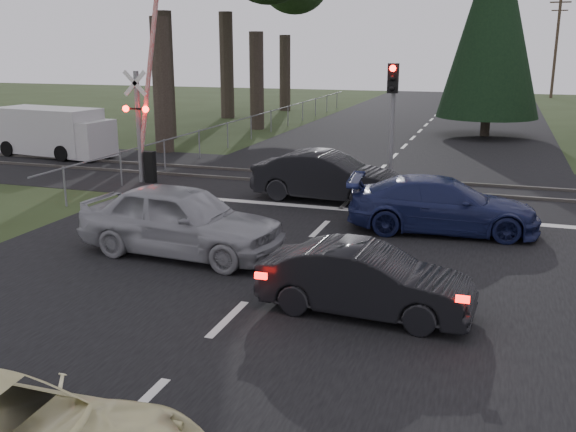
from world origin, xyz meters
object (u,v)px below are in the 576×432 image
at_px(silver_car, 181,220).
at_px(blue_sedan, 442,205).
at_px(dark_car_far, 327,177).
at_px(white_van, 56,132).
at_px(traffic_signal_center, 392,106).
at_px(crossing_signal, 144,123).
at_px(dark_hatchback, 366,281).
at_px(utility_pole_far, 556,45).

xyz_separation_m(silver_car, blue_sedan, (5.43, 3.76, -0.11)).
distance_m(dark_car_far, white_van, 13.82).
bearing_deg(white_van, silver_car, -35.87).
relative_size(traffic_signal_center, silver_car, 0.87).
bearing_deg(white_van, blue_sedan, -14.98).
distance_m(blue_sedan, white_van, 18.07).
xyz_separation_m(traffic_signal_center, silver_car, (-3.42, -7.66, -2.00)).
bearing_deg(silver_car, crossing_signal, 39.97).
distance_m(traffic_signal_center, silver_car, 8.63).
bearing_deg(traffic_signal_center, dark_hatchback, -82.89).
xyz_separation_m(dark_hatchback, white_van, (-15.99, 12.45, 0.42)).
xyz_separation_m(dark_hatchback, silver_car, (-4.63, 2.02, 0.19)).
height_order(crossing_signal, dark_car_far, crossing_signal).
bearing_deg(blue_sedan, dark_hatchback, 166.38).
bearing_deg(white_van, crossing_signal, -22.68).
xyz_separation_m(traffic_signal_center, utility_pole_far, (7.50, 44.32, 1.92)).
xyz_separation_m(dark_hatchback, blue_sedan, (0.80, 5.78, 0.08)).
height_order(blue_sedan, white_van, white_van).
height_order(utility_pole_far, white_van, utility_pole_far).
xyz_separation_m(crossing_signal, silver_car, (4.85, -6.77, -1.25)).
relative_size(traffic_signal_center, dark_hatchback, 1.10).
bearing_deg(crossing_signal, dark_car_far, -5.44).
xyz_separation_m(utility_pole_far, dark_hatchback, (-6.29, -54.00, -4.11)).
bearing_deg(white_van, dark_car_far, -11.41).
height_order(traffic_signal_center, dark_car_far, traffic_signal_center).
bearing_deg(crossing_signal, white_van, 150.61).
height_order(crossing_signal, traffic_signal_center, crossing_signal).
relative_size(blue_sedan, dark_car_far, 1.06).
bearing_deg(crossing_signal, utility_pole_far, 70.77).
height_order(crossing_signal, blue_sedan, crossing_signal).
relative_size(traffic_signal_center, utility_pole_far, 0.46).
distance_m(blue_sedan, dark_car_far, 4.36).
xyz_separation_m(utility_pole_far, silver_car, (-10.92, -51.98, -3.92)).
bearing_deg(dark_hatchback, silver_car, 69.91).
relative_size(utility_pole_far, white_van, 1.65).
bearing_deg(dark_hatchback, white_van, 55.53).
bearing_deg(traffic_signal_center, crossing_signal, -173.85).
bearing_deg(blue_sedan, crossing_signal, 67.93).
xyz_separation_m(crossing_signal, dark_car_far, (6.63, -0.63, -1.31)).
bearing_deg(white_van, utility_pole_far, 68.50).
distance_m(utility_pole_far, dark_hatchback, 54.52).
bearing_deg(dark_hatchback, utility_pole_far, -3.21).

